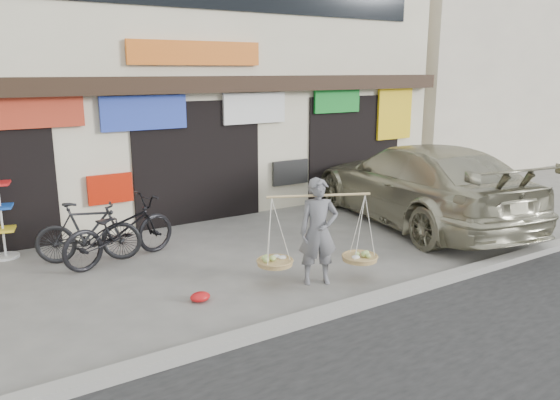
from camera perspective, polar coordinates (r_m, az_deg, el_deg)
ground at (r=9.62m, az=0.43°, el=-6.95°), size 70.00×70.00×0.00m
kerb at (r=8.12m, az=8.26°, el=-10.63°), size 70.00×0.25×0.12m
shophouse_block at (r=14.82m, az=-13.55°, el=13.45°), size 14.00×6.32×7.00m
neighbor_east at (r=23.48m, az=19.61°, el=12.31°), size 12.00×7.00×6.40m
street_vendor at (r=8.68m, az=4.02°, el=-3.71°), size 1.83×1.12×1.72m
bike_0 at (r=10.12m, az=-16.41°, el=-3.06°), size 2.31×1.29×1.15m
bike_1 at (r=10.27m, az=-19.41°, el=-3.19°), size 1.89×1.16×1.10m
suv at (r=12.55m, az=14.21°, el=1.70°), size 3.53×6.47×1.78m
display_rack at (r=11.07m, az=-27.07°, el=-2.00°), size 0.49×0.49×1.71m
red_bag at (r=8.31m, az=-8.34°, el=-9.98°), size 0.31×0.25×0.14m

